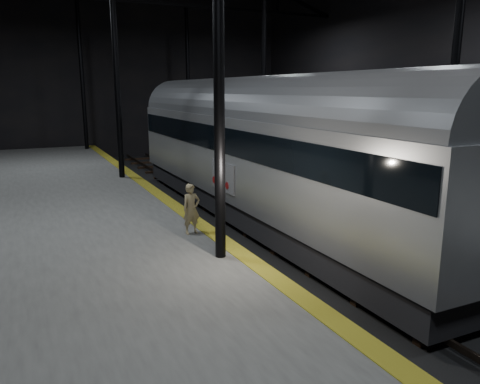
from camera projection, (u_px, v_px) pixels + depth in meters
ground at (274, 232)px, 17.04m from camera, size 44.00×44.00×0.00m
platform_left at (52, 248)px, 13.79m from camera, size 9.00×43.80×1.00m
platform_right at (426, 199)px, 20.07m from camera, size 9.00×43.80×1.00m
tactile_strip at (189, 216)px, 15.46m from camera, size 0.50×43.80×0.01m
track at (274, 230)px, 17.03m from camera, size 2.40×43.00×0.24m
train at (255, 145)px, 17.77m from camera, size 3.05×20.37×5.45m
woman at (191, 209)px, 13.43m from camera, size 0.57×0.41×1.46m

